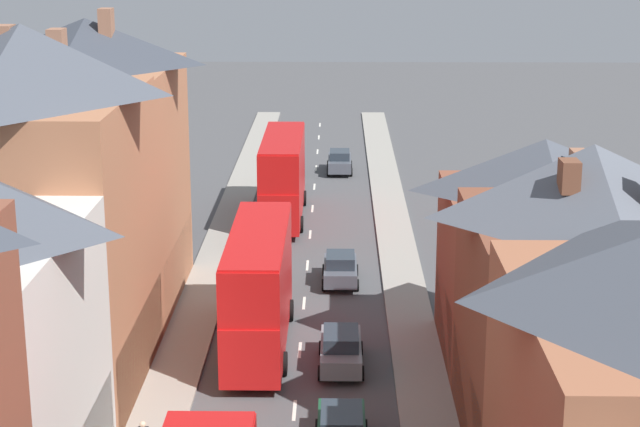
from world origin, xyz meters
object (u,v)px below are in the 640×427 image
at_px(double_decker_bus_lead, 283,176).
at_px(car_parked_right_a, 340,268).
at_px(double_decker_bus_far_approaching, 258,287).
at_px(car_mid_white, 341,349).
at_px(car_near_silver, 340,161).
at_px(car_parked_left_a, 255,233).
at_px(car_mid_black, 290,170).

xyz_separation_m(double_decker_bus_lead, car_parked_right_a, (3.61, -12.48, -2.00)).
distance_m(double_decker_bus_far_approaching, car_mid_white, 4.66).
bearing_deg(car_mid_white, car_near_silver, 90.00).
bearing_deg(car_mid_white, double_decker_bus_far_approaching, 148.61).
bearing_deg(car_parked_left_a, double_decker_bus_far_approaching, -85.11).
bearing_deg(double_decker_bus_lead, car_mid_white, -81.22).
height_order(double_decker_bus_far_approaching, car_mid_black, double_decker_bus_far_approaching).
height_order(car_parked_left_a, car_parked_right_a, car_parked_left_a).
bearing_deg(car_near_silver, car_parked_left_a, -104.41).
xyz_separation_m(double_decker_bus_far_approaching, car_near_silver, (3.61, 34.17, -1.96)).
bearing_deg(car_mid_black, car_mid_white, -83.86).
relative_size(car_parked_right_a, car_mid_white, 0.92).
bearing_deg(double_decker_bus_far_approaching, car_mid_white, -31.39).
xyz_separation_m(car_near_silver, car_parked_left_a, (-4.90, -19.08, -0.03)).
xyz_separation_m(car_parked_left_a, car_mid_black, (1.30, 16.19, -0.02)).
distance_m(double_decker_bus_far_approaching, car_mid_black, 31.35).
xyz_separation_m(car_near_silver, car_mid_black, (-3.60, -2.88, -0.05)).
relative_size(double_decker_bus_far_approaching, car_parked_left_a, 2.53).
bearing_deg(double_decker_bus_far_approaching, car_parked_right_a, 67.42).
distance_m(car_mid_black, car_mid_white, 33.68).
xyz_separation_m(car_parked_right_a, car_mid_black, (-3.60, 22.61, -0.01)).
relative_size(double_decker_bus_far_approaching, car_mid_white, 2.51).
bearing_deg(double_decker_bus_far_approaching, car_parked_left_a, 94.89).
bearing_deg(car_mid_white, car_parked_right_a, 90.00).
bearing_deg(car_mid_black, car_near_silver, 38.68).
bearing_deg(car_parked_left_a, car_parked_right_a, -52.62).
relative_size(car_parked_right_a, car_mid_black, 0.91).
xyz_separation_m(car_parked_right_a, car_mid_white, (0.00, -10.88, 0.02)).
height_order(double_decker_bus_far_approaching, car_near_silver, double_decker_bus_far_approaching).
bearing_deg(double_decker_bus_lead, car_parked_left_a, -102.01).
distance_m(double_decker_bus_far_approaching, car_parked_right_a, 9.61).
distance_m(double_decker_bus_lead, car_parked_left_a, 6.51).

